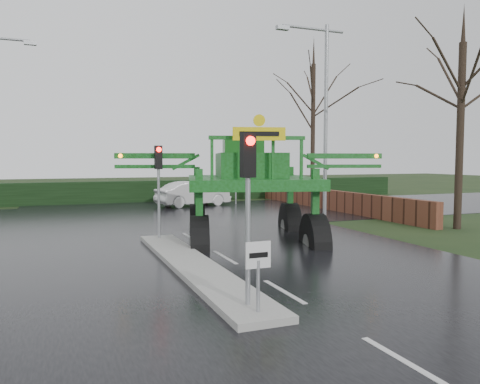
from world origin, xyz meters
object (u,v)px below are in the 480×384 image
object	(u,v)px
traffic_signal_mid	(159,171)
traffic_signal_far	(236,166)
traffic_signal_near	(248,182)
white_sedan	(193,206)
keep_left_sign	(258,265)
crop_sprayer	(199,169)
street_light_right	(321,102)

from	to	relation	value
traffic_signal_mid	traffic_signal_far	size ratio (longest dim) A/B	1.00
traffic_signal_mid	traffic_signal_near	bearing A→B (deg)	-90.00
white_sedan	traffic_signal_mid	bearing A→B (deg)	144.59
keep_left_sign	crop_sprayer	world-z (taller)	crop_sprayer
traffic_signal_near	crop_sprayer	world-z (taller)	crop_sprayer
traffic_signal_mid	crop_sprayer	size ratio (longest dim) A/B	0.36
keep_left_sign	traffic_signal_near	world-z (taller)	traffic_signal_near
traffic_signal_mid	street_light_right	bearing A→B (deg)	25.40
crop_sprayer	traffic_signal_near	bearing A→B (deg)	-83.80
street_light_right	white_sedan	size ratio (longest dim) A/B	2.07
traffic_signal_near	street_light_right	bearing A→B (deg)	53.87
traffic_signal_near	crop_sprayer	bearing A→B (deg)	81.03
traffic_signal_near	traffic_signal_mid	xyz separation A→B (m)	(0.00, 8.50, 0.00)
traffic_signal_mid	traffic_signal_far	world-z (taller)	same
crop_sprayer	street_light_right	bearing A→B (deg)	50.00
street_light_right	crop_sprayer	bearing A→B (deg)	-145.17
traffic_signal_mid	traffic_signal_far	xyz separation A→B (m)	(7.80, 12.52, 0.00)
traffic_signal_mid	white_sedan	size ratio (longest dim) A/B	0.73
keep_left_sign	street_light_right	xyz separation A→B (m)	(9.49, 13.50, 4.93)
traffic_signal_near	white_sedan	size ratio (longest dim) A/B	0.73
keep_left_sign	crop_sprayer	distance (m)	7.93
street_light_right	traffic_signal_far	bearing A→B (deg)	101.95
traffic_signal_mid	street_light_right	world-z (taller)	street_light_right
traffic_signal_mid	traffic_signal_far	bearing A→B (deg)	58.07
traffic_signal_near	traffic_signal_far	xyz separation A→B (m)	(7.80, 21.02, 0.00)
street_light_right	white_sedan	world-z (taller)	street_light_right
white_sedan	street_light_right	bearing A→B (deg)	-162.35
traffic_signal_near	crop_sprayer	distance (m)	7.28
traffic_signal_mid	keep_left_sign	bearing A→B (deg)	-90.00
street_light_right	traffic_signal_mid	bearing A→B (deg)	-154.60
keep_left_sign	street_light_right	world-z (taller)	street_light_right
traffic_signal_near	crop_sprayer	xyz separation A→B (m)	(1.13, 7.19, 0.09)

